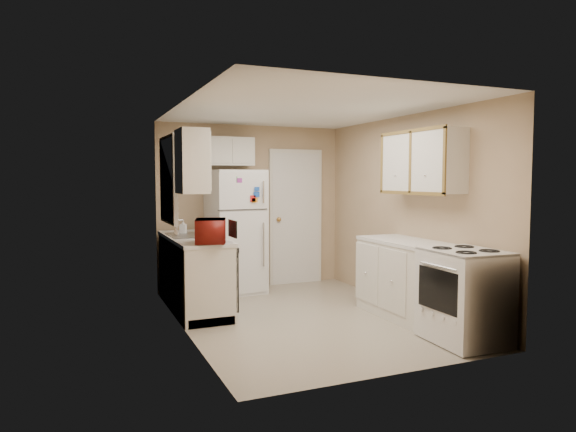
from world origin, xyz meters
name	(u,v)px	position (x,y,z in m)	size (l,w,h in m)	color
floor	(305,317)	(0.00, 0.00, 0.00)	(3.80, 3.80, 0.00)	#B7AC98
ceiling	(305,109)	(0.00, 0.00, 2.40)	(3.80, 3.80, 0.00)	white
wall_left	(183,218)	(-1.40, 0.00, 1.20)	(3.80, 3.80, 0.00)	tan
wall_right	(406,212)	(1.40, 0.00, 1.20)	(3.80, 3.80, 0.00)	tan
wall_back	(252,206)	(0.00, 1.90, 1.20)	(2.80, 2.80, 0.00)	tan
wall_front	(402,229)	(0.00, -1.90, 1.20)	(2.80, 2.80, 0.00)	tan
left_counter	(194,273)	(-1.10, 0.90, 0.45)	(0.60, 1.80, 0.90)	silver
dishwasher	(230,276)	(-0.81, 0.30, 0.49)	(0.03, 0.58, 0.72)	black
sink	(191,238)	(-1.10, 1.05, 0.86)	(0.54, 0.74, 0.16)	gray
microwave	(211,230)	(-1.06, 0.19, 1.05)	(0.27, 0.48, 0.32)	maroon
soap_bottle	(183,226)	(-1.15, 1.29, 1.00)	(0.08, 0.08, 0.18)	silver
window_blinds	(169,180)	(-1.36, 1.05, 1.60)	(0.10, 0.98, 1.08)	silver
upper_cabinet_left	(192,161)	(-1.25, 0.22, 1.80)	(0.30, 0.45, 0.70)	silver
refrigerator	(235,231)	(-0.35, 1.59, 0.87)	(0.71, 0.69, 1.73)	white
cabinet_over_fridge	(228,152)	(-0.40, 1.75, 2.00)	(0.70, 0.30, 0.40)	silver
interior_door	(296,217)	(0.70, 1.86, 1.02)	(0.86, 0.06, 2.08)	white
right_counter	(426,284)	(1.10, -0.80, 0.45)	(0.60, 2.00, 0.90)	silver
stove	(464,296)	(1.05, -1.46, 0.47)	(0.62, 0.77, 0.93)	white
upper_cabinet_right	(422,162)	(1.25, -0.50, 1.80)	(0.30, 1.20, 0.70)	silver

